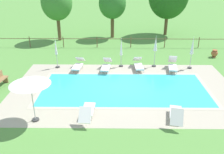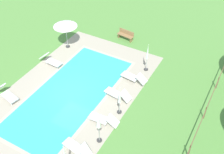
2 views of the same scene
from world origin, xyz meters
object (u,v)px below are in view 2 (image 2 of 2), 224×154
object	(u,v)px
sun_lounger_north_far	(77,148)
wooden_bench_lawn_side	(126,35)
patio_umbrella_closed_row_centre	(120,98)
sun_lounger_north_end	(51,60)
patio_umbrella_closed_row_mid_east	(99,122)
sun_lounger_north_near_steps	(103,119)
patio_umbrella_open_foreground	(65,25)
sun_lounger_south_mid	(7,94)
patio_umbrella_closed_row_mid_west	(147,55)
sun_lounger_south_near_corner	(117,94)
sun_lounger_north_mid	(133,77)

from	to	relation	value
sun_lounger_north_far	wooden_bench_lawn_side	bearing A→B (deg)	-166.06
wooden_bench_lawn_side	patio_umbrella_closed_row_centre	bearing A→B (deg)	24.42
sun_lounger_north_end	patio_umbrella_closed_row_mid_east	world-z (taller)	patio_umbrella_closed_row_mid_east
patio_umbrella_closed_row_centre	wooden_bench_lawn_side	bearing A→B (deg)	-155.58
patio_umbrella_closed_row_centre	sun_lounger_north_end	bearing A→B (deg)	-104.83
sun_lounger_north_near_steps	patio_umbrella_open_foreground	distance (m)	9.23
sun_lounger_south_mid	patio_umbrella_closed_row_centre	distance (m)	7.87
patio_umbrella_open_foreground	patio_umbrella_closed_row_mid_east	bearing A→B (deg)	46.42
patio_umbrella_closed_row_mid_west	patio_umbrella_closed_row_mid_east	bearing A→B (deg)	2.34
sun_lounger_south_near_corner	sun_lounger_south_mid	world-z (taller)	sun_lounger_south_mid
patio_umbrella_open_foreground	sun_lounger_north_mid	bearing A→B (deg)	79.71
patio_umbrella_closed_row_centre	patio_umbrella_open_foreground	bearing A→B (deg)	-121.24
sun_lounger_north_end	sun_lounger_south_mid	world-z (taller)	sun_lounger_south_mid
sun_lounger_north_end	wooden_bench_lawn_side	world-z (taller)	sun_lounger_north_end
sun_lounger_north_far	sun_lounger_south_mid	size ratio (longest dim) A/B	0.98
sun_lounger_north_near_steps	sun_lounger_north_mid	bearing A→B (deg)	-178.81
patio_umbrella_closed_row_centre	sun_lounger_north_mid	bearing A→B (deg)	-169.83
sun_lounger_north_mid	patio_umbrella_closed_row_centre	distance (m)	3.46
sun_lounger_north_far	patio_umbrella_closed_row_mid_east	size ratio (longest dim) A/B	0.79
sun_lounger_south_mid	patio_umbrella_closed_row_mid_west	size ratio (longest dim) A/B	0.82
sun_lounger_north_far	sun_lounger_north_end	xyz separation A→B (m)	(-5.75, -6.43, -0.01)
sun_lounger_north_mid	patio_umbrella_open_foreground	world-z (taller)	patio_umbrella_open_foreground
sun_lounger_north_mid	patio_umbrella_closed_row_mid_west	distance (m)	2.01
sun_lounger_north_end	wooden_bench_lawn_side	bearing A→B (deg)	150.26
sun_lounger_north_far	patio_umbrella_closed_row_centre	size ratio (longest dim) A/B	0.86
patio_umbrella_open_foreground	patio_umbrella_closed_row_mid_west	size ratio (longest dim) A/B	1.02
patio_umbrella_open_foreground	patio_umbrella_closed_row_centre	world-z (taller)	patio_umbrella_open_foreground
sun_lounger_south_near_corner	patio_umbrella_closed_row_mid_west	size ratio (longest dim) A/B	0.85
patio_umbrella_closed_row_mid_west	sun_lounger_north_near_steps	bearing A→B (deg)	-1.95
patio_umbrella_closed_row_mid_east	wooden_bench_lawn_side	world-z (taller)	patio_umbrella_closed_row_mid_east
sun_lounger_north_near_steps	patio_umbrella_closed_row_centre	size ratio (longest dim) A/B	0.90
sun_lounger_north_end	sun_lounger_south_mid	bearing A→B (deg)	-3.19
sun_lounger_north_far	sun_lounger_south_mid	bearing A→B (deg)	-100.81
patio_umbrella_closed_row_centre	wooden_bench_lawn_side	xyz separation A→B (m)	(-8.00, -3.63, -0.90)
sun_lounger_south_near_corner	wooden_bench_lawn_side	distance (m)	7.44
sun_lounger_north_near_steps	sun_lounger_north_end	xyz separation A→B (m)	(-3.19, -6.63, 0.01)
sun_lounger_north_far	patio_umbrella_open_foreground	world-z (taller)	patio_umbrella_open_foreground
sun_lounger_north_far	wooden_bench_lawn_side	distance (m)	12.22
sun_lounger_north_mid	sun_lounger_north_far	size ratio (longest dim) A/B	1.07
sun_lounger_south_mid	patio_umbrella_closed_row_mid_east	xyz separation A→B (m)	(-0.00, 7.40, 1.29)
sun_lounger_south_mid	wooden_bench_lawn_side	xyz separation A→B (m)	(-10.59, 3.74, 0.07)
sun_lounger_north_mid	sun_lounger_south_near_corner	distance (m)	2.14
patio_umbrella_closed_row_mid_west	patio_umbrella_closed_row_centre	distance (m)	4.92
sun_lounger_north_near_steps	wooden_bench_lawn_side	size ratio (longest dim) A/B	1.32
sun_lounger_south_near_corner	wooden_bench_lawn_side	world-z (taller)	same
sun_lounger_north_far	patio_umbrella_closed_row_centre	world-z (taller)	patio_umbrella_closed_row_centre
patio_umbrella_closed_row_mid_west	sun_lounger_north_end	bearing A→B (deg)	-66.11
patio_umbrella_closed_row_mid_west	sun_lounger_north_mid	bearing A→B (deg)	-10.49
sun_lounger_south_mid	sun_lounger_north_mid	bearing A→B (deg)	130.77
sun_lounger_north_far	sun_lounger_south_mid	xyz separation A→B (m)	(-1.28, -6.68, -0.00)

